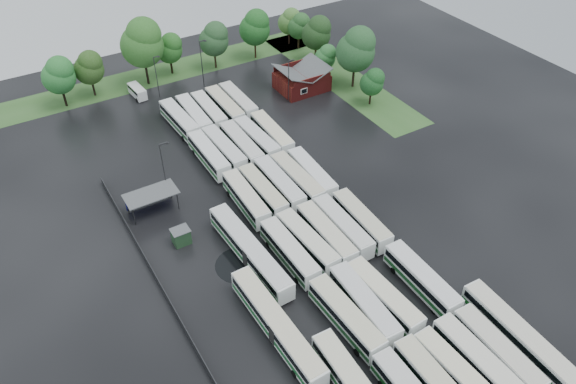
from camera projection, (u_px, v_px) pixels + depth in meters
ground at (319, 254)px, 82.20m from camera, size 160.00×160.00×0.00m
brick_building at (302, 81)px, 118.79m from camera, size 10.07×8.60×5.39m
wash_shed at (150, 195)px, 87.97m from camera, size 8.20×4.20×3.58m
utility_hut at (181, 236)px, 83.21m from camera, size 2.70×2.20×2.62m
grass_strip_north at (166, 72)px, 125.75m from camera, size 80.00×10.00×0.01m
grass_strip_east at (340, 77)px, 123.98m from camera, size 10.00×50.00×0.01m
west_fence at (155, 275)px, 78.24m from camera, size 0.10×50.00×1.20m
bus_r0c2 at (457, 374)px, 64.79m from camera, size 3.04×12.38×3.42m
bus_r0c3 at (477, 361)px, 66.04m from camera, size 2.77×12.71×3.53m
bus_r0c4 at (497, 352)px, 67.05m from camera, size 3.11×12.86×3.56m
bus_r1c0 at (346, 317)px, 70.95m from camera, size 3.11×13.01×3.60m
bus_r1c1 at (364, 305)px, 72.49m from camera, size 3.40×13.12×3.62m
bus_r1c2 at (383, 297)px, 73.48m from camera, size 3.29×12.98×3.58m
bus_r1c4 at (422, 279)px, 75.85m from camera, size 2.93×12.93×3.59m
bus_r2c0 at (289, 252)px, 79.88m from camera, size 2.72×12.69×3.53m
bus_r2c1 at (307, 242)px, 81.41m from camera, size 3.24×12.77×3.53m
bus_r2c2 at (326, 235)px, 82.56m from camera, size 2.99×12.89×3.57m
bus_r2c3 at (342, 227)px, 83.83m from camera, size 2.94×12.82×3.55m
bus_r2c4 at (361, 220)px, 85.02m from camera, size 3.21×12.67×3.50m
bus_r3c0 at (246, 199)px, 88.94m from camera, size 3.16×12.72×3.51m
bus_r3c1 at (263, 191)px, 90.37m from camera, size 2.69×12.38×3.44m
bus_r3c2 at (279, 184)px, 91.68m from camera, size 2.99×12.99×3.60m
bus_r3c3 at (297, 179)px, 92.64m from camera, size 2.89×13.03×3.62m
bus_r3c4 at (312, 174)px, 93.87m from camera, size 3.31×12.70×3.50m
bus_r4c0 at (209, 155)px, 97.99m from camera, size 2.83×12.70×3.53m
bus_r4c1 at (224, 149)px, 99.31m from camera, size 2.93×12.81×3.55m
bus_r4c2 at (242, 145)px, 100.32m from camera, size 2.98×12.98×3.60m
bus_r4c3 at (257, 139)px, 101.78m from camera, size 3.07×12.67×3.51m
bus_r4c4 at (272, 134)px, 103.17m from camera, size 3.17×12.80×3.54m
bus_r5c0 at (179, 120)px, 106.83m from camera, size 3.14×12.78×3.53m
bus_r5c1 at (194, 115)px, 108.08m from camera, size 3.09×12.80×3.54m
bus_r5c2 at (209, 111)px, 109.35m from camera, size 2.97×12.43×3.44m
bus_r5c3 at (225, 106)px, 110.60m from camera, size 2.89×12.89×3.58m
bus_r5c4 at (238, 101)px, 112.20m from camera, size 2.77×12.53×3.48m
artic_bus_west_b at (250, 251)px, 79.87m from camera, size 3.40×19.55×3.61m
artic_bus_west_c at (277, 326)px, 69.94m from camera, size 3.00×19.21×3.56m
artic_bus_east at (525, 342)px, 68.07m from camera, size 3.32×19.09×3.53m
minibus at (137, 91)px, 116.56m from camera, size 2.45×5.56×2.36m
tree_north_0 at (59, 75)px, 110.17m from camera, size 6.57×6.57×10.89m
tree_north_1 at (89, 67)px, 113.84m from camera, size 6.04×6.04×10.01m
tree_north_2 at (143, 42)px, 115.73m from camera, size 8.97×8.97×14.85m
tree_north_3 at (170, 48)px, 121.59m from camera, size 5.71×5.71×9.46m
tree_north_4 at (214, 39)px, 123.08m from camera, size 6.56×6.56×10.87m
tree_north_5 at (255, 27)px, 126.65m from camera, size 7.02×7.02×11.63m
tree_north_6 at (290, 21)px, 133.62m from camera, size 5.39×5.39×8.92m
tree_east_0 at (373, 82)px, 111.91m from camera, size 4.80×4.80×7.94m
tree_east_1 at (357, 49)px, 115.28m from camera, size 8.15×8.15×13.49m
tree_east_2 at (326, 56)px, 120.96m from camera, size 4.65×4.62×7.65m
tree_east_3 at (317, 32)px, 125.58m from camera, size 6.57×6.57×10.87m
tree_east_4 at (299, 26)px, 131.81m from camera, size 5.25×5.25×8.69m
lamp_post_ne at (289, 78)px, 112.79m from camera, size 1.40×0.27×9.07m
lamp_post_nw at (164, 167)px, 88.42m from camera, size 1.62×0.32×10.53m
lamp_post_back_w at (157, 74)px, 113.96m from camera, size 1.40×0.27×9.10m
lamp_post_back_e at (202, 61)px, 116.96m from camera, size 1.60×0.31×10.41m
puddle_0 at (391, 365)px, 67.84m from camera, size 4.02×4.02×0.01m
puddle_1 at (469, 349)px, 69.66m from camera, size 4.45×4.45×0.01m
puddle_2 at (240, 265)px, 80.55m from camera, size 7.33×7.33×0.01m
puddle_3 at (347, 259)px, 81.47m from camera, size 4.44×4.44×0.01m
puddle_4 at (492, 304)px, 75.07m from camera, size 3.41×3.41×0.01m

